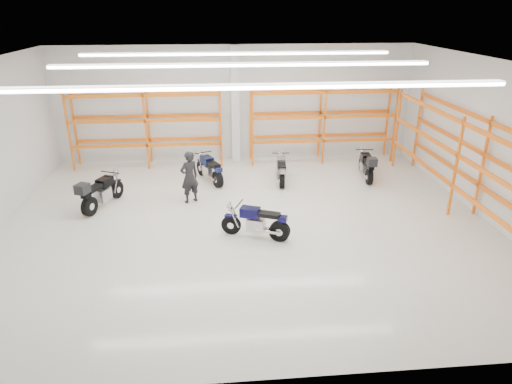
{
  "coord_description": "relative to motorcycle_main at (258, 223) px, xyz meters",
  "views": [
    {
      "loc": [
        -0.82,
        -11.86,
        5.85
      ],
      "look_at": [
        0.32,
        0.5,
        0.75
      ],
      "focal_mm": 32.0,
      "sensor_mm": 36.0,
      "label": 1
    }
  ],
  "objects": [
    {
      "name": "motorcycle_main",
      "position": [
        0.0,
        0.0,
        0.0
      ],
      "size": [
        1.83,
        0.93,
        0.95
      ],
      "color": "black",
      "rests_on": "ground"
    },
    {
      "name": "room_shell",
      "position": [
        -0.25,
        0.95,
        2.84
      ],
      "size": [
        14.02,
        12.02,
        4.51
      ],
      "color": "silver",
      "rests_on": "ground"
    },
    {
      "name": "structural_column",
      "position": [
        -0.25,
        6.75,
        1.81
      ],
      "size": [
        0.32,
        0.32,
        4.5
      ],
      "primitive_type": "cube",
      "color": "white",
      "rests_on": "ground"
    },
    {
      "name": "pallet_racking_side",
      "position": [
        6.23,
        0.93,
        1.37
      ],
      "size": [
        0.87,
        9.07,
        3.0
      ],
      "color": "orange",
      "rests_on": "ground"
    },
    {
      "name": "motorcycle_back_a",
      "position": [
        -4.68,
        2.36,
        0.07
      ],
      "size": [
        1.08,
        2.0,
        1.08
      ],
      "color": "black",
      "rests_on": "ground"
    },
    {
      "name": "standing_man",
      "position": [
        -1.92,
        2.63,
        0.4
      ],
      "size": [
        0.74,
        0.67,
        1.69
      ],
      "primitive_type": "imported",
      "rotation": [
        0.0,
        0.0,
        3.69
      ],
      "color": "black",
      "rests_on": "ground"
    },
    {
      "name": "motorcycle_back_b",
      "position": [
        -1.29,
        4.37,
        0.01
      ],
      "size": [
        0.99,
        1.83,
        0.96
      ],
      "color": "black",
      "rests_on": "ground"
    },
    {
      "name": "motorcycle_back_d",
      "position": [
        4.32,
        4.12,
        0.05
      ],
      "size": [
        0.63,
        2.0,
        1.02
      ],
      "color": "black",
      "rests_on": "ground"
    },
    {
      "name": "pallet_racking_back_right",
      "position": [
        3.15,
        6.41,
        1.34
      ],
      "size": [
        5.67,
        0.87,
        3.0
      ],
      "color": "orange",
      "rests_on": "ground"
    },
    {
      "name": "ground",
      "position": [
        -0.25,
        0.93,
        -0.44
      ],
      "size": [
        14.0,
        14.0,
        0.0
      ],
      "primitive_type": "plane",
      "color": "beige",
      "rests_on": "ground"
    },
    {
      "name": "pallet_racking_back_left",
      "position": [
        -3.65,
        6.41,
        1.34
      ],
      "size": [
        5.67,
        0.87,
        3.0
      ],
      "color": "orange",
      "rests_on": "ground"
    },
    {
      "name": "motorcycle_back_c",
      "position": [
        1.21,
        4.12,
        -0.01
      ],
      "size": [
        0.63,
        1.89,
        0.93
      ],
      "color": "black",
      "rests_on": "ground"
    }
  ]
}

